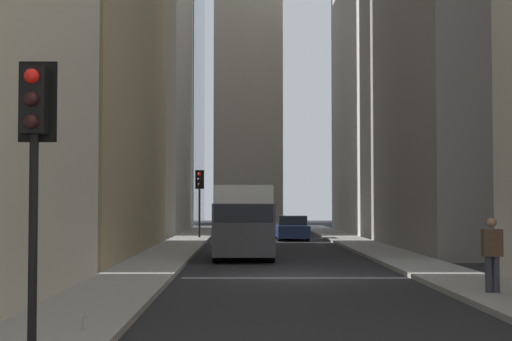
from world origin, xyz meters
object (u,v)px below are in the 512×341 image
(traffic_light_foreground, at_px, (34,138))
(delivery_truck, at_px, (244,221))
(sedan_navy, at_px, (292,229))
(pedestrian, at_px, (492,252))
(discarded_bottle, at_px, (84,324))
(traffic_light_midblock, at_px, (199,188))

(traffic_light_foreground, bearing_deg, delivery_truck, -8.04)
(sedan_navy, bearing_deg, traffic_light_foreground, 170.59)
(sedan_navy, xyz_separation_m, traffic_light_foreground, (-33.80, 5.60, 2.39))
(delivery_truck, bearing_deg, pedestrian, -155.96)
(traffic_light_foreground, distance_m, discarded_bottle, 3.55)
(delivery_truck, distance_m, discarded_bottle, 17.91)
(traffic_light_midblock, height_order, pedestrian, traffic_light_midblock)
(delivery_truck, height_order, discarded_bottle, delivery_truck)
(sedan_navy, height_order, traffic_light_midblock, traffic_light_midblock)
(traffic_light_midblock, relative_size, discarded_bottle, 14.58)
(discarded_bottle, bearing_deg, pedestrian, -58.90)
(pedestrian, bearing_deg, traffic_light_foreground, 130.09)
(delivery_truck, distance_m, sedan_navy, 14.25)
(delivery_truck, height_order, pedestrian, delivery_truck)
(sedan_navy, bearing_deg, pedestrian, -173.85)
(traffic_light_midblock, relative_size, pedestrian, 2.32)
(pedestrian, distance_m, discarded_bottle, 9.65)
(sedan_navy, distance_m, pedestrian, 26.83)
(sedan_navy, height_order, traffic_light_foreground, traffic_light_foreground)
(sedan_navy, relative_size, traffic_light_foreground, 1.08)
(traffic_light_midblock, distance_m, discarded_bottle, 32.22)
(delivery_truck, distance_m, traffic_light_midblock, 14.73)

